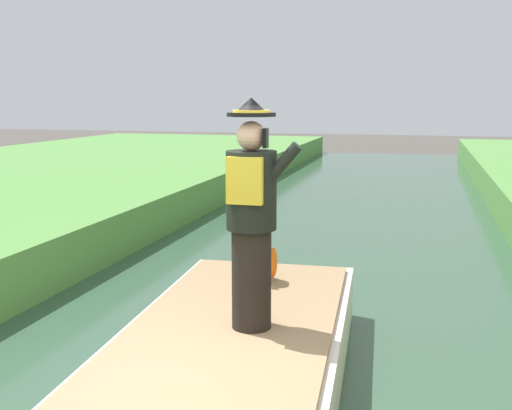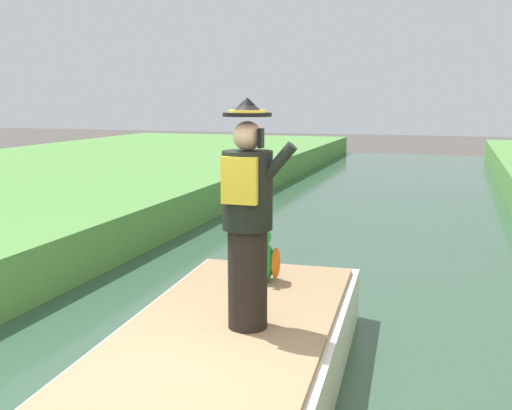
# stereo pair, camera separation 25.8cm
# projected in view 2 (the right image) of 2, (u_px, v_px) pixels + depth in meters

# --- Properties ---
(boat) EXTENTS (2.07, 4.31, 0.61)m
(boat) POSITION_uv_depth(u_px,v_px,m) (228.00, 360.00, 5.06)
(boat) COLOR silver
(boat) RESTS_ON canal_water
(person_pirate) EXTENTS (0.61, 0.42, 1.85)m
(person_pirate) POSITION_uv_depth(u_px,v_px,m) (248.00, 216.00, 4.79)
(person_pirate) COLOR black
(person_pirate) RESTS_ON boat
(parrot_plush) EXTENTS (0.36, 0.35, 0.57)m
(parrot_plush) POSITION_uv_depth(u_px,v_px,m) (262.00, 258.00, 6.15)
(parrot_plush) COLOR green
(parrot_plush) RESTS_ON boat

